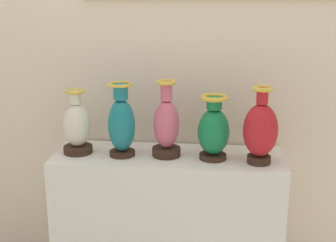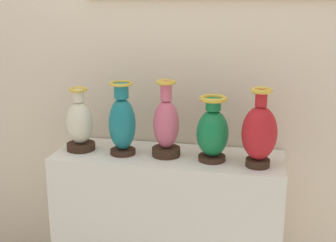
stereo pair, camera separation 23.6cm
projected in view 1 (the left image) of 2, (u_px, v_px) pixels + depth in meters
display_shelf at (168, 227)px, 2.52m from camera, size 1.22×0.40×0.85m
back_wall at (176, 43)px, 2.50m from camera, size 2.71×0.14×2.73m
vase_ivory at (77, 127)px, 2.40m from camera, size 0.15×0.15×0.34m
vase_teal at (122, 124)px, 2.36m from camera, size 0.14×0.14×0.39m
vase_rose at (166, 126)px, 2.35m from camera, size 0.15×0.15×0.40m
vase_emerald at (214, 130)px, 2.31m from camera, size 0.16×0.16×0.34m
vase_crimson at (260, 130)px, 2.25m from camera, size 0.17×0.17×0.39m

